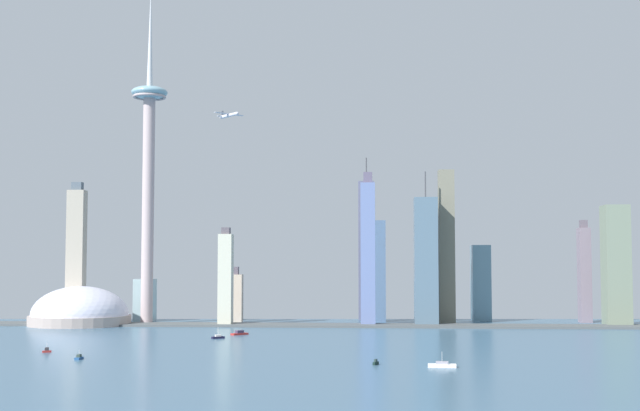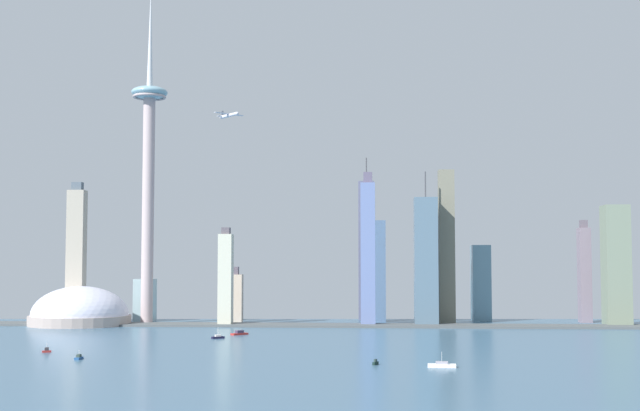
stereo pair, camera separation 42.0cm
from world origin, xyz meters
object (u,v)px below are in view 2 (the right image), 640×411
object	(u,v)px
airplane	(229,115)
skyscraper_12	(584,274)
skyscraper_13	(367,250)
boat_2	(218,337)
skyscraper_7	(616,265)
skyscraper_11	(481,283)
skyscraper_0	(368,252)
skyscraper_4	(145,300)
skyscraper_5	(226,278)
skyscraper_9	(447,247)
boat_6	(442,365)
observation_tower	(149,156)
skyscraper_6	(434,289)
skyscraper_10	(76,255)
boat_4	(239,333)
skyscraper_8	(232,297)
skyscraper_2	(227,297)
boat_3	(47,351)
boat_0	(79,357)
skyscraper_3	(373,271)
skyscraper_1	(426,261)
stadium_dome	(80,316)
boat_5	(376,363)

from	to	relation	value
airplane	skyscraper_12	bearing A→B (deg)	52.75
airplane	skyscraper_13	bearing A→B (deg)	71.22
boat_2	skyscraper_7	bearing A→B (deg)	170.28
skyscraper_11	skyscraper_0	bearing A→B (deg)	-147.46
skyscraper_4	skyscraper_5	xyz separation A→B (m)	(102.95, -61.61, 25.32)
skyscraper_9	boat_6	size ratio (longest dim) A/B	9.20
observation_tower	skyscraper_6	distance (m)	348.72
skyscraper_12	boat_6	xyz separation A→B (m)	(-186.45, -418.71, -52.27)
skyscraper_9	skyscraper_10	distance (m)	404.62
boat_4	boat_6	size ratio (longest dim) A/B	0.87
skyscraper_11	skyscraper_7	bearing A→B (deg)	-28.28
skyscraper_8	skyscraper_12	bearing A→B (deg)	4.55
skyscraper_2	boat_6	bearing A→B (deg)	-63.28
skyscraper_8	boat_3	distance (m)	329.31
skyscraper_11	boat_0	bearing A→B (deg)	-127.82
skyscraper_4	skyscraper_7	bearing A→B (deg)	-4.17
boat_4	skyscraper_4	bearing A→B (deg)	84.76
skyscraper_3	skyscraper_7	size ratio (longest dim) A/B	0.90
skyscraper_4	skyscraper_9	world-z (taller)	skyscraper_9
skyscraper_2	skyscraper_13	world-z (taller)	skyscraper_13
skyscraper_7	boat_2	xyz separation A→B (m)	(-386.42, -175.05, -61.61)
boat_3	skyscraper_12	bearing A→B (deg)	7.40
skyscraper_1	airplane	size ratio (longest dim) A/B	5.47
skyscraper_4	skyscraper_13	size ratio (longest dim) A/B	0.40
skyscraper_3	skyscraper_7	distance (m)	257.04
skyscraper_0	skyscraper_13	xyz separation A→B (m)	(-3.11, 88.00, 3.25)
skyscraper_9	skyscraper_13	xyz separation A→B (m)	(-87.58, 58.73, -2.87)
skyscraper_0	skyscraper_8	distance (m)	160.37
boat_4	skyscraper_11	bearing A→B (deg)	-3.24
skyscraper_11	boat_6	bearing A→B (deg)	-99.75
observation_tower	boat_0	xyz separation A→B (m)	(45.45, -333.04, -180.05)
skyscraper_9	skyscraper_12	world-z (taller)	skyscraper_9
skyscraper_4	skyscraper_8	xyz separation A→B (m)	(102.25, -16.83, 4.21)
skyscraper_1	skyscraper_10	size ratio (longest dim) A/B	1.05
skyscraper_5	boat_3	xyz separation A→B (m)	(-82.57, -273.07, -47.76)
skyscraper_13	stadium_dome	bearing A→B (deg)	-160.81
skyscraper_3	airplane	distance (m)	235.09
skyscraper_7	skyscraper_1	bearing A→B (deg)	-178.19
skyscraper_0	skyscraper_10	distance (m)	320.00
skyscraper_9	boat_2	world-z (taller)	skyscraper_9
skyscraper_2	airplane	bearing A→B (deg)	-78.17
skyscraper_6	boat_3	size ratio (longest dim) A/B	10.60
skyscraper_4	airplane	size ratio (longest dim) A/B	2.52
boat_2	boat_5	size ratio (longest dim) A/B	1.84
skyscraper_2	boat_2	world-z (taller)	skyscraper_2
skyscraper_9	boat_6	world-z (taller)	skyscraper_9
skyscraper_3	skyscraper_7	world-z (taller)	skyscraper_7
skyscraper_3	boat_5	bearing A→B (deg)	-89.33
skyscraper_2	skyscraper_9	xyz separation A→B (m)	(246.44, -36.58, 56.16)
boat_0	skyscraper_1	bearing A→B (deg)	145.05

